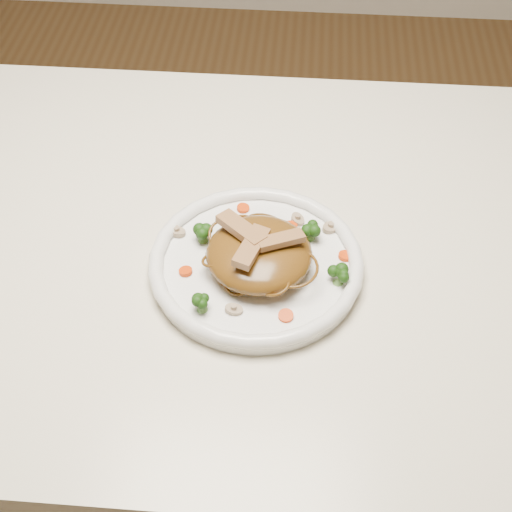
{
  "coord_description": "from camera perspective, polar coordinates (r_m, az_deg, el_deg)",
  "views": [
    {
      "loc": [
        0.13,
        -0.72,
        1.49
      ],
      "look_at": [
        0.07,
        -0.06,
        0.78
      ],
      "focal_mm": 52.4,
      "sensor_mm": 36.0,
      "label": 1
    }
  ],
  "objects": [
    {
      "name": "mushroom_1",
      "position": [
        1.03,
        5.73,
        2.21
      ],
      "size": [
        0.04,
        0.04,
        0.01
      ],
      "primitive_type": "cylinder",
      "rotation": [
        0.0,
        0.0,
        0.81
      ],
      "color": "#B9AB8B",
      "rests_on": "plate"
    },
    {
      "name": "mushroom_0",
      "position": [
        0.93,
        -1.7,
        -4.11
      ],
      "size": [
        0.03,
        0.03,
        0.01
      ],
      "primitive_type": "cylinder",
      "rotation": [
        0.0,
        0.0,
        -0.11
      ],
      "color": "#B9AB8B",
      "rests_on": "plate"
    },
    {
      "name": "carrot_4",
      "position": [
        0.92,
        2.29,
        -4.58
      ],
      "size": [
        0.02,
        0.02,
        0.0
      ],
      "primitive_type": "cylinder",
      "rotation": [
        0.0,
        0.0,
        -0.39
      ],
      "color": "#DC4208",
      "rests_on": "plate"
    },
    {
      "name": "plate",
      "position": [
        0.99,
        0.0,
        -0.87
      ],
      "size": [
        0.31,
        0.31,
        0.02
      ],
      "primitive_type": "cylinder",
      "rotation": [
        0.0,
        0.0,
        -0.13
      ],
      "color": "white",
      "rests_on": "table"
    },
    {
      "name": "broccoli_2",
      "position": [
        0.92,
        -4.17,
        -3.49
      ],
      "size": [
        0.03,
        0.03,
        0.03
      ],
      "primitive_type": null,
      "rotation": [
        0.0,
        0.0,
        0.22
      ],
      "color": "#1D460E",
      "rests_on": "plate"
    },
    {
      "name": "mushroom_2",
      "position": [
        1.03,
        -6.08,
        1.88
      ],
      "size": [
        0.04,
        0.04,
        0.01
      ],
      "primitive_type": "cylinder",
      "rotation": [
        0.0,
        0.0,
        -0.46
      ],
      "color": "#B9AB8B",
      "rests_on": "plate"
    },
    {
      "name": "mushroom_3",
      "position": [
        1.04,
        3.2,
        2.81
      ],
      "size": [
        0.03,
        0.03,
        0.01
      ],
      "primitive_type": "cylinder",
      "rotation": [
        0.0,
        0.0,
        2.01
      ],
      "color": "#B9AB8B",
      "rests_on": "plate"
    },
    {
      "name": "chicken_b",
      "position": [
        0.95,
        -1.14,
        2.08
      ],
      "size": [
        0.07,
        0.07,
        0.01
      ],
      "primitive_type": "cube",
      "rotation": [
        0.0,
        0.0,
        2.41
      ],
      "color": "#B08153",
      "rests_on": "noodle_mound"
    },
    {
      "name": "table",
      "position": [
        1.12,
        -3.57,
        -2.05
      ],
      "size": [
        1.2,
        0.8,
        0.75
      ],
      "color": "beige",
      "rests_on": "ground"
    },
    {
      "name": "broccoli_0",
      "position": [
        1.01,
        4.18,
        2.04
      ],
      "size": [
        0.03,
        0.03,
        0.03
      ],
      "primitive_type": null,
      "rotation": [
        0.0,
        0.0,
        0.09
      ],
      "color": "#1D460E",
      "rests_on": "plate"
    },
    {
      "name": "carrot_1",
      "position": [
        0.97,
        -5.4,
        -1.17
      ],
      "size": [
        0.02,
        0.02,
        0.0
      ],
      "primitive_type": "cylinder",
      "rotation": [
        0.0,
        0.0,
        0.06
      ],
      "color": "#DC4208",
      "rests_on": "plate"
    },
    {
      "name": "carrot_3",
      "position": [
        1.05,
        -0.99,
        3.67
      ],
      "size": [
        0.02,
        0.02,
        0.0
      ],
      "primitive_type": "cylinder",
      "rotation": [
        0.0,
        0.0,
        -0.35
      ],
      "color": "#DC4208",
      "rests_on": "plate"
    },
    {
      "name": "ground",
      "position": [
        1.66,
        -2.5,
        -16.96
      ],
      "size": [
        4.0,
        4.0,
        0.0
      ],
      "primitive_type": "plane",
      "color": "brown",
      "rests_on": "ground"
    },
    {
      "name": "noodle_mound",
      "position": [
        0.96,
        0.25,
        0.17
      ],
      "size": [
        0.14,
        0.14,
        0.04
      ],
      "primitive_type": "ellipsoid",
      "rotation": [
        0.0,
        0.0,
        0.01
      ],
      "color": "brown",
      "rests_on": "plate"
    },
    {
      "name": "carrot_0",
      "position": [
        1.03,
        2.62,
        2.27
      ],
      "size": [
        0.02,
        0.02,
        0.0
      ],
      "primitive_type": "cylinder",
      "rotation": [
        0.0,
        0.0,
        0.24
      ],
      "color": "#DC4208",
      "rests_on": "plate"
    },
    {
      "name": "broccoli_3",
      "position": [
        0.95,
        6.33,
        -1.42
      ],
      "size": [
        0.03,
        0.03,
        0.03
      ],
      "primitive_type": null,
      "rotation": [
        0.0,
        0.0,
        0.19
      ],
      "color": "#1D460E",
      "rests_on": "plate"
    },
    {
      "name": "chicken_c",
      "position": [
        0.93,
        -0.36,
        0.7
      ],
      "size": [
        0.04,
        0.08,
        0.01
      ],
      "primitive_type": "cube",
      "rotation": [
        0.0,
        0.0,
        4.4
      ],
      "color": "#B08153",
      "rests_on": "noodle_mound"
    },
    {
      "name": "carrot_2",
      "position": [
        1.0,
        6.82,
        0.01
      ],
      "size": [
        0.02,
        0.02,
        0.0
      ],
      "primitive_type": "cylinder",
      "rotation": [
        0.0,
        0.0,
        0.41
      ],
      "color": "#DC4208",
      "rests_on": "plate"
    },
    {
      "name": "broccoli_1",
      "position": [
        1.0,
        -4.11,
        1.83
      ],
      "size": [
        0.03,
        0.03,
        0.03
      ],
      "primitive_type": null,
      "rotation": [
        0.0,
        0.0,
        0.3
      ],
      "color": "#1D460E",
      "rests_on": "plate"
    },
    {
      "name": "chicken_a",
      "position": [
        0.94,
        1.89,
        1.24
      ],
      "size": [
        0.06,
        0.04,
        0.01
      ],
      "primitive_type": "cube",
      "rotation": [
        0.0,
        0.0,
        0.45
      ],
      "color": "#B08153",
      "rests_on": "noodle_mound"
    }
  ]
}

